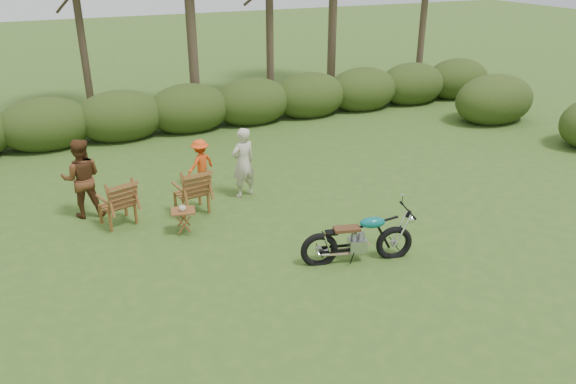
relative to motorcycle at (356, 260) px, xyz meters
name	(u,v)px	position (x,y,z in m)	size (l,w,h in m)	color
ground	(328,276)	(-0.70, -0.24, 0.00)	(80.00, 80.00, 0.00)	#31531B
motorcycle	(356,260)	(0.00, 0.00, 0.00)	(1.91, 0.73, 1.09)	#0DA99E
lawn_chair_right	(193,212)	(-2.14, 3.12, 0.00)	(0.69, 0.69, 1.01)	brown
lawn_chair_left	(119,223)	(-3.62, 3.18, 0.00)	(0.68, 0.68, 0.98)	#5E3117
side_table	(184,221)	(-2.52, 2.26, 0.24)	(0.47, 0.39, 0.48)	#5D3117
cup	(182,208)	(-2.53, 2.24, 0.54)	(0.13, 0.13, 0.10)	beige
adult_a	(244,196)	(-0.87, 3.45, 0.00)	(0.57, 0.38, 1.57)	#BBB29A
adult_b	(88,215)	(-4.17, 3.83, 0.00)	(0.80, 0.62, 1.65)	#512E17
child	(202,186)	(-1.57, 4.38, 0.00)	(0.72, 0.42, 1.12)	#E64715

